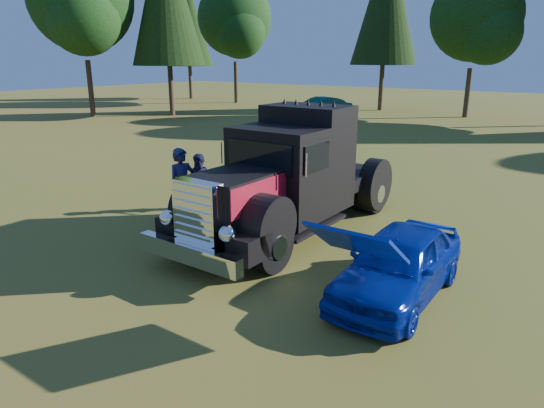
% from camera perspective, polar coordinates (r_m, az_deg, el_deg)
% --- Properties ---
extents(ground, '(120.00, 120.00, 0.00)m').
position_cam_1_polar(ground, '(9.87, -0.50, -7.70)').
color(ground, '#48611C').
rests_on(ground, ground).
extents(diamond_t_truck, '(3.32, 7.16, 3.00)m').
position_cam_1_polar(diamond_t_truck, '(11.55, 1.79, 2.69)').
color(diamond_t_truck, black).
rests_on(diamond_t_truck, ground).
extents(hotrod_coupe, '(1.52, 4.00, 1.89)m').
position_cam_1_polar(hotrod_coupe, '(8.86, 14.63, -6.81)').
color(hotrod_coupe, '#071AA5').
rests_on(hotrod_coupe, ground).
extents(spectator_near, '(0.64, 0.81, 1.97)m').
position_cam_1_polar(spectator_near, '(12.43, -10.46, 2.01)').
color(spectator_near, '#1E2C46').
rests_on(spectator_near, ground).
extents(spectator_far, '(0.97, 0.92, 1.59)m').
position_cam_1_polar(spectator_far, '(13.59, -8.35, 2.56)').
color(spectator_far, '#1C2B43').
rests_on(spectator_far, ground).
extents(distant_teal_car, '(3.53, 4.72, 1.49)m').
position_cam_1_polar(distant_teal_car, '(34.56, 5.59, 11.16)').
color(distant_teal_car, '#0A3141').
rests_on(distant_teal_car, ground).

